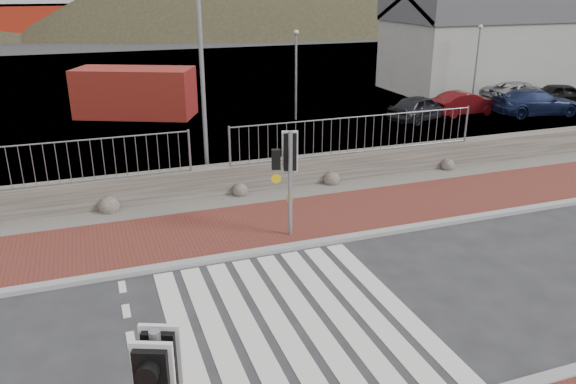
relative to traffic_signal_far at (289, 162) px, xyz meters
name	(u,v)px	position (x,y,z in m)	size (l,w,h in m)	color
ground	(294,322)	(-1.21, -3.66, -2.01)	(220.00, 220.00, 0.00)	#28282B
sidewalk_far	(234,229)	(-1.21, 0.84, -1.97)	(40.00, 3.00, 0.08)	maroon
kerb_far	(250,253)	(-1.21, -0.66, -1.96)	(40.00, 0.25, 0.12)	gray
zebra_crossing	(294,322)	(-1.21, -3.66, -2.01)	(4.62, 5.60, 0.01)	silver
gravel_strip	(217,203)	(-1.21, 2.84, -1.98)	(40.00, 1.50, 0.06)	#59544C
stone_wall	(210,181)	(-1.21, 3.64, -1.56)	(40.00, 0.60, 0.90)	#4D453F
railing	(209,139)	(-1.21, 3.49, -0.19)	(18.07, 0.07, 1.22)	gray
quay	(140,86)	(-1.21, 24.24, -2.01)	(120.00, 40.00, 0.50)	#4C4C4F
water	(108,38)	(-1.21, 59.24, -2.01)	(220.00, 50.00, 0.05)	#3F4C54
harbor_building	(491,39)	(18.79, 16.24, 0.92)	(12.20, 6.20, 5.80)	#9E9E99
hills_backdrop	(155,160)	(5.54, 84.24, -25.07)	(254.00, 90.00, 100.00)	#2A2D1B
traffic_signal_far	(289,162)	(0.00, 0.00, 0.00)	(0.68, 0.37, 2.78)	gray
streetlight	(205,48)	(-1.01, 4.49, 2.30)	(1.54, 0.77, 7.66)	gray
shipping_container	(135,92)	(-2.23, 15.58, -0.86)	(5.52, 2.30, 2.30)	#8E320F
car_a	(420,108)	(10.24, 10.13, -1.41)	(1.41, 3.51, 1.20)	black
car_b	(465,103)	(12.93, 10.40, -1.44)	(1.20, 3.44, 1.13)	#530B0F
car_c	(536,102)	(16.16, 9.18, -1.39)	(1.76, 4.32, 1.25)	#141D3E
car_d	(522,93)	(17.39, 11.50, -1.42)	(1.97, 4.28, 1.19)	gray
car_e	(565,95)	(19.22, 10.43, -1.43)	(1.38, 3.44, 1.17)	black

